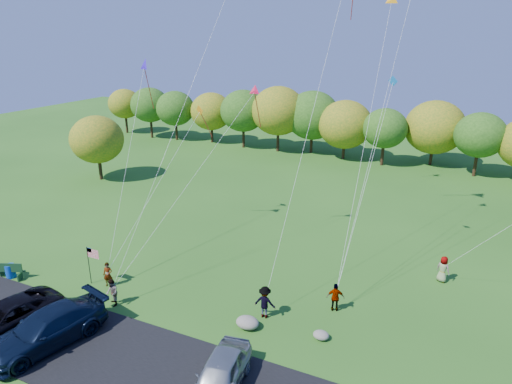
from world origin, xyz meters
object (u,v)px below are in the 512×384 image
minivan_silver (220,375)px  flyer_c (265,302)px  minivan_navy (47,329)px  flyer_a (108,275)px  flyer_d (335,297)px  minivan_dark (6,318)px  flyer_e (443,269)px  park_bench (8,270)px  trash_barrel (10,271)px  flyer_b (112,293)px

minivan_silver → flyer_c: (-0.50, 5.95, 0.09)m
minivan_navy → flyer_c: (9.03, 6.94, -0.01)m
flyer_a → flyer_d: 14.11m
minivan_dark → flyer_e: (20.58, 15.49, 0.00)m
minivan_silver → flyer_d: bearing=62.3°
minivan_dark → flyer_d: flyer_d is taller
park_bench → minivan_navy: bearing=-47.9°
flyer_d → flyer_e: flyer_e is taller
minivan_dark → flyer_c: bearing=41.7°
minivan_dark → park_bench: bearing=152.6°
minivan_navy → flyer_a: 5.90m
flyer_d → park_bench: (-20.22, -5.47, -0.26)m
minivan_navy → flyer_d: bearing=50.5°
flyer_c → flyer_d: 4.10m
minivan_silver → park_bench: minivan_silver is taller
trash_barrel → minivan_silver: bearing=-9.4°
minivan_navy → flyer_e: minivan_navy is taller
flyer_d → trash_barrel: 20.94m
flyer_b → flyer_e: bearing=71.4°
minivan_navy → flyer_c: size_ratio=3.25×
park_bench → trash_barrel: 0.18m
flyer_c → trash_barrel: size_ratio=2.08×
minivan_navy → flyer_b: minivan_navy is taller
minivan_silver → flyer_e: flyer_e is taller
flyer_c → flyer_d: (3.40, 2.28, -0.08)m
minivan_silver → flyer_a: bearing=147.9°
trash_barrel → minivan_dark: bearing=-38.9°
flyer_c → flyer_e: bearing=-140.4°
minivan_silver → trash_barrel: (-17.33, 2.87, -0.40)m
minivan_navy → trash_barrel: bearing=167.7°
minivan_navy → flyer_b: (0.49, 4.20, -0.12)m
minivan_navy → flyer_d: size_ratio=3.57×
minivan_dark → flyer_d: 17.91m
minivan_navy → trash_barrel: 8.72m
park_bench → minivan_dark: bearing=-60.4°
flyer_e → trash_barrel: size_ratio=1.91×
trash_barrel → park_bench: bearing=-84.4°
flyer_a → flyer_c: (10.27, 1.17, 0.14)m
flyer_a → park_bench: size_ratio=0.82×
park_bench → trash_barrel: (-0.01, 0.12, -0.14)m
flyer_e → flyer_d: bearing=73.9°
minivan_navy → flyer_e: size_ratio=3.53×
minivan_silver → park_bench: 17.54m
minivan_navy → minivan_silver: (9.53, 0.99, -0.10)m
flyer_d → park_bench: 20.95m
flyer_a → flyer_b: flyer_b is taller
minivan_silver → flyer_e: size_ratio=2.68×
minivan_navy → park_bench: minivan_navy is taller
flyer_b → park_bench: bearing=-138.3°
flyer_b → flyer_c: 8.96m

